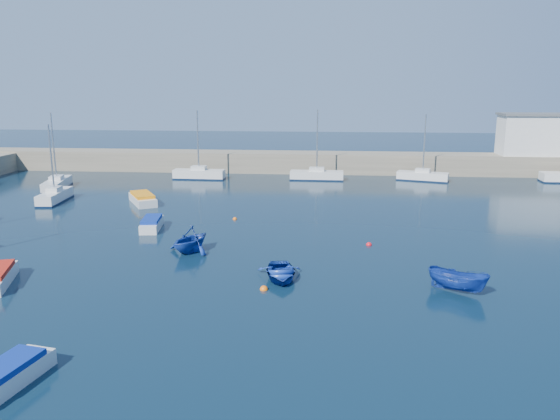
# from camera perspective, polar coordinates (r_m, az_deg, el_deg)

# --- Properties ---
(ground) EXTENTS (220.00, 220.00, 0.00)m
(ground) POSITION_cam_1_polar(r_m,az_deg,el_deg) (28.88, -1.47, -10.33)
(ground) COLOR #0B1F31
(ground) RESTS_ON ground
(back_wall) EXTENTS (96.00, 4.50, 2.60)m
(back_wall) POSITION_cam_1_polar(r_m,az_deg,el_deg) (73.12, 2.61, 5.01)
(back_wall) COLOR gray
(back_wall) RESTS_ON ground
(harbor_office) EXTENTS (10.00, 4.00, 5.00)m
(harbor_office) POSITION_cam_1_polar(r_m,az_deg,el_deg) (77.46, 25.59, 7.04)
(harbor_office) COLOR silver
(harbor_office) RESTS_ON back_wall
(sailboat_3) EXTENTS (2.12, 5.86, 7.67)m
(sailboat_3) POSITION_cam_1_polar(r_m,az_deg,el_deg) (58.78, -22.47, 1.37)
(sailboat_3) COLOR silver
(sailboat_3) RESTS_ON ground
(sailboat_4) EXTENTS (3.12, 6.69, 8.47)m
(sailboat_4) POSITION_cam_1_polar(r_m,az_deg,el_deg) (66.22, -22.27, 2.58)
(sailboat_4) COLOR silver
(sailboat_4) RESTS_ON ground
(sailboat_5) EXTENTS (6.33, 1.92, 8.39)m
(sailboat_5) POSITION_cam_1_polar(r_m,az_deg,el_deg) (68.32, -8.46, 3.76)
(sailboat_5) COLOR silver
(sailboat_5) RESTS_ON ground
(sailboat_6) EXTENTS (6.50, 1.93, 8.53)m
(sailboat_6) POSITION_cam_1_polar(r_m,az_deg,el_deg) (67.15, 3.85, 3.68)
(sailboat_6) COLOR silver
(sailboat_6) RESTS_ON ground
(sailboat_7) EXTENTS (6.27, 3.41, 8.00)m
(sailboat_7) POSITION_cam_1_polar(r_m,az_deg,el_deg) (68.62, 14.67, 3.47)
(sailboat_7) COLOR silver
(sailboat_7) RESTS_ON ground
(motorboat_1) EXTENTS (1.91, 4.05, 0.95)m
(motorboat_1) POSITION_cam_1_polar(r_m,az_deg,el_deg) (45.34, -13.25, -1.39)
(motorboat_1) COLOR silver
(motorboat_1) RESTS_ON ground
(motorboat_2) EXTENTS (4.10, 5.24, 1.04)m
(motorboat_2) POSITION_cam_1_polar(r_m,az_deg,el_deg) (55.24, -14.16, 1.16)
(motorboat_2) COLOR silver
(motorboat_2) RESTS_ON ground
(motorboat_3) EXTENTS (2.15, 4.25, 0.95)m
(motorboat_3) POSITION_cam_1_polar(r_m,az_deg,el_deg) (24.44, -26.68, -15.21)
(motorboat_3) COLOR silver
(motorboat_3) RESTS_ON ground
(dinghy_center) EXTENTS (3.23, 4.14, 0.78)m
(dinghy_center) POSITION_cam_1_polar(r_m,az_deg,el_deg) (33.02, 0.03, -6.54)
(dinghy_center) COLOR navy
(dinghy_center) RESTS_ON ground
(dinghy_left) EXTENTS (4.28, 4.51, 1.87)m
(dinghy_left) POSITION_cam_1_polar(r_m,az_deg,el_deg) (38.47, -9.38, -3.03)
(dinghy_left) COLOR navy
(dinghy_left) RESTS_ON ground
(dinghy_right) EXTENTS (3.64, 2.86, 1.33)m
(dinghy_right) POSITION_cam_1_polar(r_m,az_deg,el_deg) (32.47, 18.09, -7.04)
(dinghy_right) COLOR navy
(dinghy_right) RESTS_ON ground
(buoy_0) EXTENTS (0.48, 0.48, 0.48)m
(buoy_0) POSITION_cam_1_polar(r_m,az_deg,el_deg) (31.46, -1.69, -8.32)
(buoy_0) COLOR orange
(buoy_0) RESTS_ON ground
(buoy_1) EXTENTS (0.43, 0.43, 0.43)m
(buoy_1) POSITION_cam_1_polar(r_m,az_deg,el_deg) (40.37, 9.28, -3.64)
(buoy_1) COLOR red
(buoy_1) RESTS_ON ground
(buoy_3) EXTENTS (0.38, 0.38, 0.38)m
(buoy_3) POSITION_cam_1_polar(r_m,az_deg,el_deg) (47.54, -4.74, -0.97)
(buoy_3) COLOR orange
(buoy_3) RESTS_ON ground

